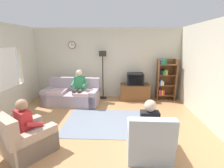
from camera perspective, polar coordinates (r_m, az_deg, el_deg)
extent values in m
plane|color=#B27F51|center=(4.43, -4.21, -14.72)|extent=(12.00, 12.00, 0.00)
cube|color=beige|center=(6.58, -1.74, 7.18)|extent=(6.20, 0.12, 2.70)
cylinder|color=brown|center=(6.69, -13.66, 12.92)|extent=(0.28, 0.03, 0.28)
cylinder|color=white|center=(6.68, -13.70, 12.92)|extent=(0.24, 0.01, 0.24)
cube|color=black|center=(6.67, -13.73, 13.17)|extent=(0.02, 0.01, 0.09)
cube|color=black|center=(6.66, -13.37, 12.93)|extent=(0.11, 0.01, 0.01)
cube|color=beige|center=(6.87, -26.80, 6.41)|extent=(0.12, 1.10, 1.20)
cube|color=beige|center=(4.60, 33.60, 1.92)|extent=(0.12, 5.80, 2.70)
cube|color=#A899A8|center=(6.06, -13.77, -4.87)|extent=(1.96, 0.99, 0.42)
cube|color=#A899A8|center=(6.26, -12.85, 0.07)|extent=(1.91, 0.35, 0.48)
cube|color=#A899A8|center=(5.80, -6.01, -4.67)|extent=(0.29, 0.86, 0.56)
cube|color=#A899A8|center=(6.39, -20.89, -3.79)|extent=(0.29, 0.86, 0.56)
cube|color=beige|center=(5.78, -9.45, -2.87)|extent=(0.65, 0.73, 0.10)
cube|color=beige|center=(6.14, -18.45, -2.42)|extent=(0.65, 0.73, 0.10)
cube|color=brown|center=(6.40, 7.82, -2.76)|extent=(1.10, 0.56, 0.60)
cube|color=black|center=(6.64, 7.63, -1.88)|extent=(1.10, 0.04, 0.03)
cube|color=black|center=(6.26, 7.99, 1.73)|extent=(0.60, 0.48, 0.44)
cube|color=black|center=(6.02, 8.20, 1.24)|extent=(0.50, 0.01, 0.36)
cube|color=brown|center=(6.47, 15.45, 1.39)|extent=(0.04, 0.36, 1.55)
cube|color=brown|center=(6.64, 20.84, 1.30)|extent=(0.04, 0.36, 1.55)
cube|color=brown|center=(6.71, 17.80, 1.66)|extent=(0.64, 0.02, 1.55)
cube|color=brown|center=(6.69, 17.81, -3.51)|extent=(0.60, 0.34, 0.02)
cube|color=red|center=(6.58, 15.91, -2.59)|extent=(0.06, 0.28, 0.21)
cube|color=#72338C|center=(6.60, 16.35, -2.73)|extent=(0.03, 0.28, 0.18)
cube|color=gold|center=(6.61, 16.78, -2.64)|extent=(0.06, 0.28, 0.20)
cube|color=red|center=(6.63, 17.29, -2.75)|extent=(0.05, 0.28, 0.17)
cube|color=brown|center=(6.59, 18.06, -0.30)|extent=(0.60, 0.34, 0.02)
cube|color=#2D59A5|center=(6.49, 16.08, 0.52)|extent=(0.05, 0.28, 0.17)
cube|color=silver|center=(6.50, 16.54, 0.64)|extent=(0.04, 0.28, 0.20)
cube|color=silver|center=(6.52, 17.00, 0.39)|extent=(0.06, 0.28, 0.14)
cube|color=brown|center=(6.51, 18.31, 3.01)|extent=(0.60, 0.34, 0.02)
cube|color=black|center=(6.41, 16.30, 3.99)|extent=(0.05, 0.28, 0.20)
cube|color=black|center=(6.43, 16.77, 3.80)|extent=(0.05, 0.28, 0.15)
cube|color=#267F4C|center=(6.44, 17.21, 3.83)|extent=(0.04, 0.28, 0.16)
cube|color=#267F4C|center=(6.45, 17.67, 3.98)|extent=(0.05, 0.28, 0.20)
cube|color=gold|center=(6.47, 18.17, 3.86)|extent=(0.05, 0.28, 0.18)
cube|color=brown|center=(6.46, 18.57, 6.39)|extent=(0.60, 0.34, 0.02)
cube|color=#2D59A5|center=(6.36, 16.49, 7.44)|extent=(0.03, 0.28, 0.20)
cube|color=#267F4C|center=(6.37, 16.93, 7.26)|extent=(0.06, 0.28, 0.16)
cube|color=#267F4C|center=(6.39, 17.48, 7.41)|extent=(0.05, 0.28, 0.20)
cube|color=#267F4C|center=(6.40, 17.90, 7.27)|extent=(0.03, 0.28, 0.17)
cylinder|color=black|center=(6.59, -3.07, -4.76)|extent=(0.28, 0.28, 0.03)
cylinder|color=black|center=(6.37, -3.17, 2.38)|extent=(0.04, 0.04, 1.70)
cylinder|color=black|center=(6.25, -3.28, 10.49)|extent=(0.28, 0.28, 0.20)
cube|color=tan|center=(3.85, -26.72, -17.64)|extent=(1.14, 1.15, 0.40)
cube|color=tan|center=(3.54, -33.06, -13.06)|extent=(0.75, 0.61, 0.50)
cube|color=tan|center=(4.06, -28.46, -14.83)|extent=(0.63, 0.77, 0.56)
cube|color=tan|center=(3.58, -24.39, -18.41)|extent=(0.63, 0.77, 0.56)
cube|color=#9EADBC|center=(3.52, 12.22, -19.48)|extent=(0.81, 0.85, 0.40)
cube|color=#9EADBC|center=(2.98, 13.82, -16.11)|extent=(0.80, 0.19, 0.50)
cube|color=#9EADBC|center=(3.46, 7.07, -18.33)|extent=(0.21, 0.80, 0.56)
cube|color=#9EADBC|center=(3.55, 17.26, -17.95)|extent=(0.21, 0.80, 0.56)
cube|color=slate|center=(4.67, -2.48, -13.04)|extent=(2.20, 1.70, 0.01)
cube|color=#338C59|center=(5.88, -11.10, 0.46)|extent=(0.36, 0.23, 0.48)
sphere|color=beige|center=(5.80, -11.29, 3.80)|extent=(0.22, 0.22, 0.22)
cylinder|color=#4C4742|center=(5.74, -10.72, -2.34)|extent=(0.16, 0.39, 0.13)
cylinder|color=#4C4742|center=(5.79, -12.41, -2.26)|extent=(0.16, 0.39, 0.13)
cylinder|color=#4C4742|center=(5.65, -11.17, -5.60)|extent=(0.12, 0.12, 0.52)
cylinder|color=#4C4742|center=(5.71, -12.90, -5.49)|extent=(0.12, 0.12, 0.52)
cylinder|color=#338C59|center=(5.73, -9.40, -0.02)|extent=(0.12, 0.34, 0.20)
cylinder|color=#338C59|center=(5.86, -13.34, 0.10)|extent=(0.12, 0.34, 0.20)
cube|color=red|center=(3.62, -28.24, -11.61)|extent=(0.39, 0.36, 0.48)
sphere|color=#A37A5B|center=(3.50, -28.75, -6.36)|extent=(0.22, 0.22, 0.22)
cylinder|color=#2D334C|center=(3.87, -25.75, -13.66)|extent=(0.33, 0.38, 0.13)
cylinder|color=#2D334C|center=(3.72, -24.48, -14.64)|extent=(0.33, 0.38, 0.13)
cylinder|color=#2D334C|center=(4.04, -22.92, -15.67)|extent=(0.15, 0.15, 0.40)
cylinder|color=#2D334C|center=(3.90, -21.58, -16.66)|extent=(0.15, 0.15, 0.40)
cylinder|color=red|center=(3.85, -28.12, -10.47)|extent=(0.27, 0.32, 0.20)
cylinder|color=red|center=(3.49, -25.25, -12.59)|extent=(0.27, 0.32, 0.20)
cube|color=black|center=(3.25, 12.78, -13.16)|extent=(0.34, 0.20, 0.48)
sphere|color=beige|center=(3.12, 13.10, -7.33)|extent=(0.22, 0.22, 0.22)
cylinder|color=#2D334C|center=(3.51, 10.54, -15.28)|extent=(0.13, 0.38, 0.13)
cylinder|color=#2D334C|center=(3.54, 13.53, -15.20)|extent=(0.13, 0.38, 0.13)
cylinder|color=#2D334C|center=(3.79, 10.01, -16.80)|extent=(0.11, 0.11, 0.40)
cylinder|color=#2D334C|center=(3.81, 12.82, -16.72)|extent=(0.11, 0.11, 0.40)
cylinder|color=black|center=(3.32, 8.81, -12.76)|extent=(0.09, 0.33, 0.20)
cylinder|color=black|center=(3.39, 16.07, -12.58)|extent=(0.09, 0.33, 0.20)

